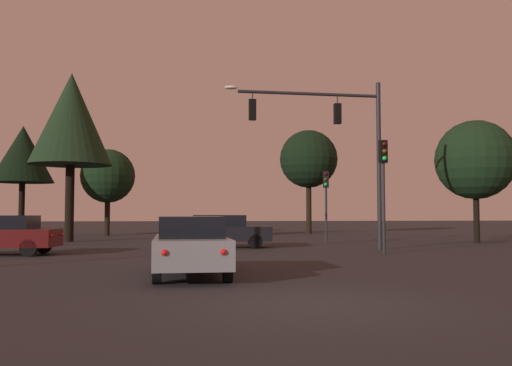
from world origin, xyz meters
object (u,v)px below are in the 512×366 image
object	(u,v)px
traffic_signal_mast_arm	(337,134)
traffic_light_corner_left	(383,173)
traffic_light_corner_right	(326,192)
tree_behind_sign	(475,160)
tree_lot_edge	(108,176)
car_nearside_lane	(191,245)
tree_left_far	(71,119)
tree_center_horizon	(309,159)
tree_right_cluster	(23,155)
car_crossing_left	(222,231)

from	to	relation	value
traffic_signal_mast_arm	traffic_light_corner_left	bearing A→B (deg)	-65.63
traffic_light_corner_right	tree_behind_sign	xyz separation A→B (m)	(8.17, -0.96, 1.75)
tree_behind_sign	tree_lot_edge	distance (m)	25.01
traffic_light_corner_left	tree_behind_sign	world-z (taller)	tree_behind_sign
car_nearside_lane	traffic_light_corner_left	bearing A→B (deg)	41.85
traffic_light_corner_right	tree_left_far	size ratio (longest dim) A/B	0.40
tree_center_horizon	tree_lot_edge	bearing A→B (deg)	-174.49
traffic_light_corner_right	car_nearside_lane	size ratio (longest dim) A/B	0.85
tree_center_horizon	tree_right_cluster	distance (m)	20.93
tree_right_cluster	tree_center_horizon	bearing A→B (deg)	12.38
traffic_light_corner_left	traffic_signal_mast_arm	bearing A→B (deg)	114.37
traffic_light_corner_right	tree_left_far	bearing A→B (deg)	167.44
car_nearside_lane	tree_center_horizon	distance (m)	30.83
tree_behind_sign	tree_right_cluster	xyz separation A→B (m)	(-26.54, 9.95, 0.98)
traffic_signal_mast_arm	tree_behind_sign	size ratio (longest dim) A/B	1.11
traffic_signal_mast_arm	tree_center_horizon	distance (m)	19.71
traffic_signal_mast_arm	traffic_light_corner_right	bearing A→B (deg)	80.19
car_crossing_left	tree_behind_sign	xyz separation A→B (m)	(14.07, 2.56, 3.73)
tree_center_horizon	car_crossing_left	bearing A→B (deg)	-115.13
tree_behind_sign	tree_left_far	xyz separation A→B (m)	(-22.32, 4.11, 2.45)
tree_lot_edge	tree_center_horizon	bearing A→B (deg)	5.51
traffic_signal_mast_arm	tree_lot_edge	distance (m)	21.73
car_crossing_left	tree_right_cluster	xyz separation A→B (m)	(-12.47, 12.51, 4.72)
traffic_signal_mast_arm	tree_behind_sign	xyz separation A→B (m)	(9.20, 5.01, -0.58)
car_nearside_lane	tree_behind_sign	distance (m)	21.62
traffic_signal_mast_arm	tree_left_far	xyz separation A→B (m)	(-13.11, 9.12, 1.87)
tree_behind_sign	tree_center_horizon	bearing A→B (deg)	112.90
car_nearside_lane	tree_lot_edge	xyz separation A→B (m)	(-5.73, 27.39, 3.51)
traffic_light_corner_right	traffic_light_corner_left	bearing A→B (deg)	-89.08
traffic_signal_mast_arm	traffic_light_corner_left	size ratio (longest dim) A/B	1.66
traffic_light_corner_right	tree_right_cluster	distance (m)	20.63
car_crossing_left	tree_left_far	distance (m)	12.28
traffic_signal_mast_arm	tree_right_cluster	bearing A→B (deg)	139.20
tree_right_cluster	traffic_light_corner_left	bearing A→B (deg)	-43.48
tree_left_far	tree_lot_edge	distance (m)	9.29
traffic_light_corner_left	tree_right_cluster	size ratio (longest dim) A/B	0.60
traffic_signal_mast_arm	car_crossing_left	xyz separation A→B (m)	(-4.87, 2.46, -4.31)
tree_lot_edge	car_crossing_left	bearing A→B (deg)	-64.73
car_nearside_lane	traffic_signal_mast_arm	bearing A→B (deg)	55.55
car_crossing_left	tree_center_horizon	size ratio (longest dim) A/B	0.57
traffic_light_corner_left	tree_right_cluster	xyz separation A→B (m)	(-18.50, 17.54, 2.34)
traffic_light_corner_left	tree_left_far	bearing A→B (deg)	140.67
car_crossing_left	tree_left_far	bearing A→B (deg)	141.05
tree_left_far	tree_right_cluster	size ratio (longest dim) A/B	1.30
traffic_signal_mast_arm	car_nearside_lane	bearing A→B (deg)	-124.45
car_crossing_left	traffic_light_corner_right	bearing A→B (deg)	30.78
tree_right_cluster	car_nearside_lane	bearing A→B (deg)	-65.96
traffic_light_corner_left	tree_center_horizon	world-z (taller)	tree_center_horizon
traffic_signal_mast_arm	tree_right_cluster	xyz separation A→B (m)	(-17.33, 14.96, 0.41)
car_crossing_left	tree_center_horizon	distance (m)	19.44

